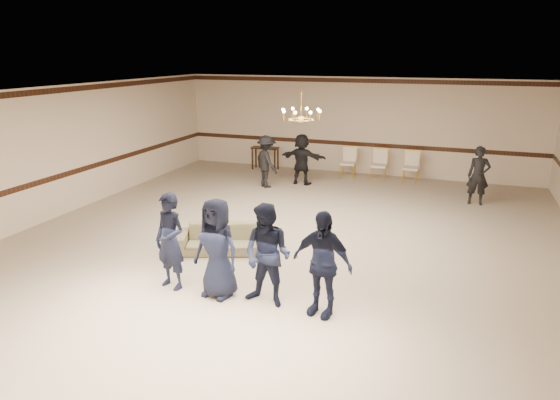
{
  "coord_description": "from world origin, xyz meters",
  "views": [
    {
      "loc": [
        3.3,
        -9.37,
        3.98
      ],
      "look_at": [
        0.05,
        -0.5,
        1.14
      ],
      "focal_mm": 31.68,
      "sensor_mm": 36.0,
      "label": 1
    }
  ],
  "objects_px": {
    "settee": "(223,238)",
    "console_table": "(265,158)",
    "adult_left": "(266,162)",
    "banquet_chair_right": "(411,168)",
    "boy_c": "(268,256)",
    "boy_a": "(170,241)",
    "boy_d": "(322,264)",
    "adult_right": "(478,176)",
    "adult_mid": "(302,159)",
    "chandelier": "(301,105)",
    "banquet_chair_left": "(348,163)",
    "boy_b": "(217,248)",
    "banquet_chair_mid": "(379,165)"
  },
  "relations": [
    {
      "from": "boy_b",
      "to": "banquet_chair_right",
      "type": "height_order",
      "value": "boy_b"
    },
    {
      "from": "chandelier",
      "to": "adult_mid",
      "type": "relative_size",
      "value": 0.59
    },
    {
      "from": "settee",
      "to": "banquet_chair_mid",
      "type": "relative_size",
      "value": 1.95
    },
    {
      "from": "boy_a",
      "to": "boy_c",
      "type": "xyz_separation_m",
      "value": [
        1.8,
        0.0,
        0.0
      ]
    },
    {
      "from": "boy_b",
      "to": "banquet_chair_mid",
      "type": "relative_size",
      "value": 1.72
    },
    {
      "from": "banquet_chair_left",
      "to": "console_table",
      "type": "xyz_separation_m",
      "value": [
        -3.0,
        0.2,
        -0.1
      ]
    },
    {
      "from": "banquet_chair_right",
      "to": "boy_c",
      "type": "bearing_deg",
      "value": -97.3
    },
    {
      "from": "settee",
      "to": "console_table",
      "type": "height_order",
      "value": "console_table"
    },
    {
      "from": "adult_mid",
      "to": "banquet_chair_mid",
      "type": "height_order",
      "value": "adult_mid"
    },
    {
      "from": "boy_d",
      "to": "chandelier",
      "type": "bearing_deg",
      "value": 124.56
    },
    {
      "from": "banquet_chair_mid",
      "to": "adult_left",
      "type": "bearing_deg",
      "value": -149.03
    },
    {
      "from": "boy_a",
      "to": "adult_mid",
      "type": "bearing_deg",
      "value": 104.52
    },
    {
      "from": "adult_mid",
      "to": "boy_c",
      "type": "bearing_deg",
      "value": 108.38
    },
    {
      "from": "boy_d",
      "to": "adult_right",
      "type": "bearing_deg",
      "value": 83.31
    },
    {
      "from": "boy_d",
      "to": "boy_b",
      "type": "bearing_deg",
      "value": -168.2
    },
    {
      "from": "banquet_chair_left",
      "to": "banquet_chair_mid",
      "type": "relative_size",
      "value": 1.0
    },
    {
      "from": "boy_d",
      "to": "adult_right",
      "type": "height_order",
      "value": "boy_d"
    },
    {
      "from": "chandelier",
      "to": "boy_b",
      "type": "distance_m",
      "value": 4.13
    },
    {
      "from": "settee",
      "to": "adult_left",
      "type": "relative_size",
      "value": 1.23
    },
    {
      "from": "boy_a",
      "to": "boy_d",
      "type": "relative_size",
      "value": 1.0
    },
    {
      "from": "adult_left",
      "to": "adult_right",
      "type": "bearing_deg",
      "value": -138.51
    },
    {
      "from": "chandelier",
      "to": "adult_right",
      "type": "distance_m",
      "value": 5.65
    },
    {
      "from": "boy_a",
      "to": "adult_left",
      "type": "bearing_deg",
      "value": 112.05
    },
    {
      "from": "adult_left",
      "to": "console_table",
      "type": "relative_size",
      "value": 1.68
    },
    {
      "from": "boy_c",
      "to": "adult_mid",
      "type": "bearing_deg",
      "value": 110.45
    },
    {
      "from": "adult_mid",
      "to": "banquet_chair_left",
      "type": "xyz_separation_m",
      "value": [
        1.18,
        1.29,
        -0.29
      ]
    },
    {
      "from": "chandelier",
      "to": "console_table",
      "type": "bearing_deg",
      "value": 119.22
    },
    {
      "from": "boy_a",
      "to": "banquet_chair_right",
      "type": "distance_m",
      "value": 9.37
    },
    {
      "from": "adult_right",
      "to": "boy_b",
      "type": "bearing_deg",
      "value": -124.89
    },
    {
      "from": "boy_d",
      "to": "banquet_chair_mid",
      "type": "distance_m",
      "value": 8.83
    },
    {
      "from": "boy_c",
      "to": "adult_right",
      "type": "xyz_separation_m",
      "value": [
        3.28,
        7.12,
        -0.06
      ]
    },
    {
      "from": "banquet_chair_mid",
      "to": "boy_d",
      "type": "bearing_deg",
      "value": -88.37
    },
    {
      "from": "chandelier",
      "to": "banquet_chair_right",
      "type": "bearing_deg",
      "value": 69.37
    },
    {
      "from": "adult_mid",
      "to": "boy_a",
      "type": "bearing_deg",
      "value": 94.93
    },
    {
      "from": "chandelier",
      "to": "boy_a",
      "type": "distance_m",
      "value": 4.29
    },
    {
      "from": "console_table",
      "to": "boy_a",
      "type": "bearing_deg",
      "value": -83.04
    },
    {
      "from": "boy_a",
      "to": "boy_b",
      "type": "bearing_deg",
      "value": 14.38
    },
    {
      "from": "adult_left",
      "to": "adult_mid",
      "type": "relative_size",
      "value": 1.0
    },
    {
      "from": "banquet_chair_mid",
      "to": "console_table",
      "type": "relative_size",
      "value": 1.06
    },
    {
      "from": "boy_c",
      "to": "boy_d",
      "type": "bearing_deg",
      "value": 6.87
    },
    {
      "from": "banquet_chair_right",
      "to": "chandelier",
      "type": "bearing_deg",
      "value": -109.14
    },
    {
      "from": "boy_b",
      "to": "boy_c",
      "type": "distance_m",
      "value": 0.9
    },
    {
      "from": "boy_b",
      "to": "adult_left",
      "type": "relative_size",
      "value": 1.08
    },
    {
      "from": "adult_right",
      "to": "banquet_chair_right",
      "type": "xyz_separation_m",
      "value": [
        -1.92,
        1.69,
        -0.29
      ]
    },
    {
      "from": "boy_b",
      "to": "adult_mid",
      "type": "bearing_deg",
      "value": 107.69
    },
    {
      "from": "banquet_chair_right",
      "to": "console_table",
      "type": "relative_size",
      "value": 1.06
    },
    {
      "from": "boy_c",
      "to": "adult_mid",
      "type": "height_order",
      "value": "boy_c"
    },
    {
      "from": "settee",
      "to": "console_table",
      "type": "bearing_deg",
      "value": 85.05
    },
    {
      "from": "adult_left",
      "to": "banquet_chair_left",
      "type": "height_order",
      "value": "adult_left"
    },
    {
      "from": "banquet_chair_left",
      "to": "adult_left",
      "type": "bearing_deg",
      "value": -138.81
    }
  ]
}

